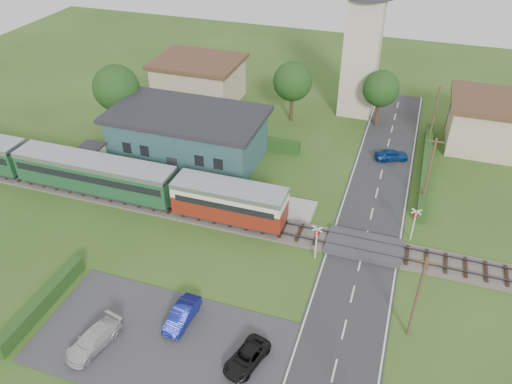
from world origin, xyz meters
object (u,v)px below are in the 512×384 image
(church_tower, at_px, (365,30))
(pedestrian_far, at_px, (100,162))
(house_west, at_px, (199,80))
(car_park_blue, at_px, (182,315))
(equipment_hut, at_px, (93,157))
(crossing_signal_far, at_px, (415,220))
(car_park_silver, at_px, (93,339))
(crossing_signal_near, at_px, (317,237))
(car_park_dark, at_px, (247,357))
(house_east, at_px, (488,122))
(car_on_road, at_px, (392,155))
(station_building, at_px, (188,135))
(pedestrian_near, at_px, (223,184))
(train, at_px, (66,168))

(church_tower, distance_m, pedestrian_far, 33.06)
(house_west, height_order, car_park_blue, house_west)
(equipment_hut, bearing_deg, pedestrian_far, 11.65)
(crossing_signal_far, distance_m, car_park_silver, 26.40)
(crossing_signal_near, distance_m, pedestrian_far, 24.42)
(car_park_silver, xyz_separation_m, car_park_dark, (10.08, 1.97, -0.10))
(house_east, height_order, car_on_road, house_east)
(crossing_signal_far, bearing_deg, car_park_silver, -136.69)
(station_building, distance_m, car_on_road, 21.65)
(equipment_hut, bearing_deg, crossing_signal_near, -12.94)
(equipment_hut, relative_size, car_park_blue, 0.69)
(crossing_signal_near, height_order, car_park_blue, crossing_signal_near)
(church_tower, distance_m, crossing_signal_near, 29.57)
(car_park_dark, bearing_deg, pedestrian_far, 157.31)
(equipment_hut, xyz_separation_m, house_east, (38.00, 18.80, 1.05))
(equipment_hut, distance_m, pedestrian_near, 14.11)
(equipment_hut, height_order, pedestrian_far, equipment_hut)
(train, height_order, crossing_signal_near, train)
(equipment_hut, xyz_separation_m, car_park_dark, (22.50, -16.92, -1.16))
(car_park_blue, relative_size, car_park_dark, 1.01)
(equipment_hut, height_order, crossing_signal_far, crossing_signal_far)
(house_east, distance_m, car_park_silver, 45.60)
(house_west, xyz_separation_m, car_on_road, (25.61, -7.72, -2.15))
(pedestrian_near, bearing_deg, house_west, -78.38)
(car_park_blue, bearing_deg, pedestrian_near, 103.88)
(church_tower, height_order, car_park_blue, church_tower)
(house_east, xyz_separation_m, car_park_dark, (-15.50, -35.72, -2.21))
(equipment_hut, relative_size, car_on_road, 0.73)
(station_building, height_order, house_east, house_east)
(car_on_road, height_order, pedestrian_far, pedestrian_far)
(church_tower, distance_m, car_park_dark, 40.88)
(car_park_dark, height_order, pedestrian_far, pedestrian_far)
(train, xyz_separation_m, crossing_signal_near, (25.10, -2.41, -0.04))
(church_tower, distance_m, car_park_silver, 44.06)
(equipment_hut, distance_m, pedestrian_far, 0.90)
(train, bearing_deg, car_on_road, 27.53)
(car_park_dark, bearing_deg, car_on_road, 93.45)
(station_building, xyz_separation_m, church_tower, (15.00, 17.01, 7.53))
(house_west, distance_m, crossing_signal_near, 33.22)
(station_building, bearing_deg, car_park_blue, -66.51)
(car_park_silver, bearing_deg, house_west, 116.72)
(train, bearing_deg, equipment_hut, 77.65)
(equipment_hut, bearing_deg, car_on_road, 22.89)
(house_east, relative_size, car_park_dark, 2.40)
(crossing_signal_far, relative_size, pedestrian_near, 1.74)
(car_park_silver, bearing_deg, car_park_dark, 24.07)
(station_building, relative_size, car_on_road, 4.60)
(station_building, distance_m, car_park_blue, 22.85)
(station_building, bearing_deg, equipment_hut, -144.08)
(house_west, relative_size, car_on_road, 3.10)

